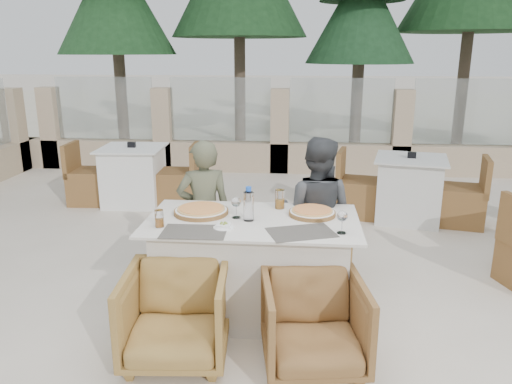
# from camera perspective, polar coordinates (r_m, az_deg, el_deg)

# --- Properties ---
(ground) EXTENTS (80.00, 80.00, 0.00)m
(ground) POSITION_cam_1_polar(r_m,az_deg,el_deg) (4.07, -0.52, -13.48)
(ground) COLOR beige
(ground) RESTS_ON ground
(sand_patch) EXTENTS (30.00, 16.00, 0.01)m
(sand_patch) POSITION_cam_1_polar(r_m,az_deg,el_deg) (17.65, 4.07, 9.30)
(sand_patch) COLOR beige
(sand_patch) RESTS_ON ground
(perimeter_wall_far) EXTENTS (10.00, 0.34, 1.60)m
(perimeter_wall_far) POSITION_cam_1_polar(r_m,az_deg,el_deg) (8.42, 2.74, 7.66)
(perimeter_wall_far) COLOR tan
(perimeter_wall_far) RESTS_ON ground
(pine_far_left) EXTENTS (2.42, 2.42, 5.50)m
(pine_far_left) POSITION_cam_1_polar(r_m,az_deg,el_deg) (11.24, -15.77, 19.12)
(pine_far_left) COLOR #204A23
(pine_far_left) RESTS_ON ground
(pine_centre) EXTENTS (2.20, 2.20, 5.00)m
(pine_centre) POSITION_cam_1_polar(r_m,az_deg,el_deg) (10.80, 11.87, 18.18)
(pine_centre) COLOR #1E4725
(pine_centre) RESTS_ON ground
(dining_table) EXTENTS (1.60, 0.90, 0.77)m
(dining_table) POSITION_cam_1_polar(r_m,az_deg,el_deg) (3.90, -0.40, -8.51)
(dining_table) COLOR silver
(dining_table) RESTS_ON ground
(placemat_near_left) EXTENTS (0.46, 0.31, 0.00)m
(placemat_near_left) POSITION_cam_1_polar(r_m,az_deg,el_deg) (3.53, -7.07, -4.52)
(placemat_near_left) COLOR #524D46
(placemat_near_left) RESTS_ON dining_table
(placemat_near_right) EXTENTS (0.52, 0.43, 0.00)m
(placemat_near_right) POSITION_cam_1_polar(r_m,az_deg,el_deg) (3.50, 5.20, -4.62)
(placemat_near_right) COLOR #504B44
(placemat_near_right) RESTS_ON dining_table
(pizza_left) EXTENTS (0.50, 0.50, 0.05)m
(pizza_left) POSITION_cam_1_polar(r_m,az_deg,el_deg) (3.90, -6.29, -2.08)
(pizza_left) COLOR #CD511C
(pizza_left) RESTS_ON dining_table
(pizza_right) EXTENTS (0.43, 0.43, 0.05)m
(pizza_right) POSITION_cam_1_polar(r_m,az_deg,el_deg) (3.87, 6.43, -2.33)
(pizza_right) COLOR #CD471B
(pizza_right) RESTS_ON dining_table
(water_bottle) EXTENTS (0.08, 0.08, 0.26)m
(water_bottle) POSITION_cam_1_polar(r_m,az_deg,el_deg) (3.69, -0.85, -1.35)
(water_bottle) COLOR #A4BFD7
(water_bottle) RESTS_ON dining_table
(wine_glass_centre) EXTENTS (0.10, 0.10, 0.18)m
(wine_glass_centre) POSITION_cam_1_polar(r_m,az_deg,el_deg) (3.76, -2.28, -1.65)
(wine_glass_centre) COLOR white
(wine_glass_centre) RESTS_ON dining_table
(wine_glass_corner) EXTENTS (0.10, 0.10, 0.18)m
(wine_glass_corner) POSITION_cam_1_polar(r_m,az_deg,el_deg) (3.50, 9.81, -3.26)
(wine_glass_corner) COLOR white
(wine_glass_corner) RESTS_ON dining_table
(beer_glass_left) EXTENTS (0.08, 0.08, 0.13)m
(beer_glass_left) POSITION_cam_1_polar(r_m,az_deg,el_deg) (3.65, -11.00, -2.98)
(beer_glass_left) COLOR orange
(beer_glass_left) RESTS_ON dining_table
(beer_glass_right) EXTENTS (0.10, 0.10, 0.15)m
(beer_glass_right) POSITION_cam_1_polar(r_m,az_deg,el_deg) (4.00, 2.73, -0.82)
(beer_glass_right) COLOR orange
(beer_glass_right) RESTS_ON dining_table
(olive_dish) EXTENTS (0.12, 0.12, 0.04)m
(olive_dish) POSITION_cam_1_polar(r_m,az_deg,el_deg) (3.58, -3.72, -3.81)
(olive_dish) COLOR white
(olive_dish) RESTS_ON dining_table
(armchair_far_left) EXTENTS (0.60, 0.61, 0.55)m
(armchair_far_left) POSITION_cam_1_polar(r_m,az_deg,el_deg) (4.74, -4.09, -5.44)
(armchair_far_left) COLOR brown
(armchair_far_left) RESTS_ON ground
(armchair_far_right) EXTENTS (0.81, 0.82, 0.60)m
(armchair_far_right) POSITION_cam_1_polar(r_m,az_deg,el_deg) (4.47, 5.49, -6.48)
(armchair_far_right) COLOR olive
(armchair_far_right) RESTS_ON ground
(armchair_near_left) EXTENTS (0.72, 0.74, 0.63)m
(armchair_near_left) POSITION_cam_1_polar(r_m,az_deg,el_deg) (3.42, -9.14, -13.73)
(armchair_near_left) COLOR olive
(armchair_near_left) RESTS_ON ground
(armchair_near_right) EXTENTS (0.73, 0.75, 0.60)m
(armchair_near_right) POSITION_cam_1_polar(r_m,az_deg,el_deg) (3.33, 6.63, -14.75)
(armchair_near_right) COLOR brown
(armchair_near_right) RESTS_ON ground
(diner_left) EXTENTS (0.53, 0.43, 1.28)m
(diner_left) POSITION_cam_1_polar(r_m,az_deg,el_deg) (4.35, -5.93, -2.37)
(diner_left) COLOR #55573F
(diner_left) RESTS_ON ground
(diner_right) EXTENTS (0.75, 0.65, 1.32)m
(diner_right) POSITION_cam_1_polar(r_m,az_deg,el_deg) (4.25, 6.87, -2.52)
(diner_right) COLOR #3E4043
(diner_right) RESTS_ON ground
(bg_table_a) EXTENTS (1.67, 0.89, 0.77)m
(bg_table_a) POSITION_cam_1_polar(r_m,az_deg,el_deg) (6.87, -13.80, 1.83)
(bg_table_a) COLOR white
(bg_table_a) RESTS_ON ground
(bg_table_b) EXTENTS (1.77, 1.14, 0.77)m
(bg_table_b) POSITION_cam_1_polar(r_m,az_deg,el_deg) (6.30, 17.07, 0.32)
(bg_table_b) COLOR silver
(bg_table_b) RESTS_ON ground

